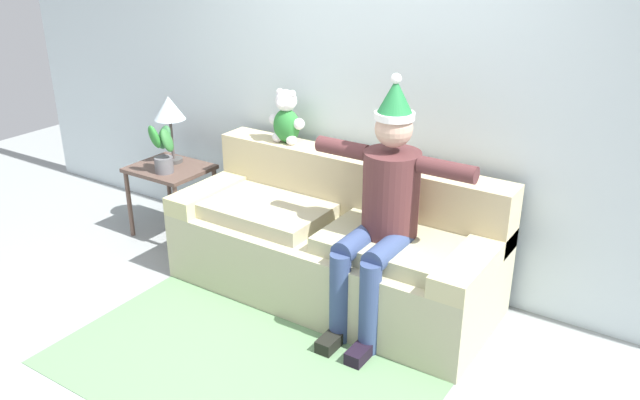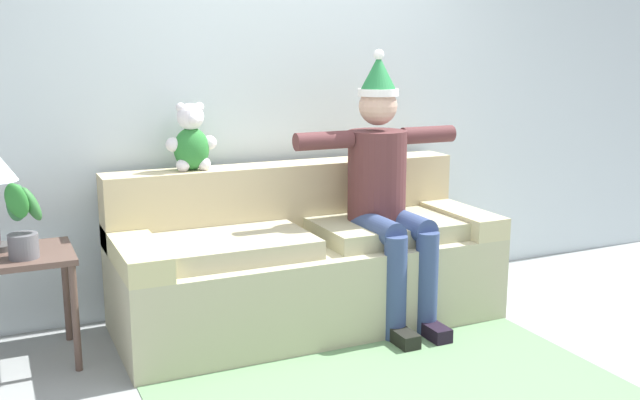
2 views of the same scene
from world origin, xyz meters
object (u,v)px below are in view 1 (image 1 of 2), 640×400
Objects in this scene: couch at (335,245)px; person_seated at (383,205)px; table_lamp at (169,111)px; teddy_bear at (286,119)px; potted_plant at (163,149)px; side_table at (170,177)px.

couch is 0.64m from person_seated.
teddy_bear is at bearing 6.48° from table_lamp.
person_seated is 1.12m from teddy_bear.
table_lamp is 1.35× the size of potted_plant.
table_lamp reaches higher than couch.
table_lamp is at bearing -173.52° from teddy_bear.
person_seated is 4.08× the size of teddy_bear.
potted_plant reaches higher than couch.
teddy_bear reaches higher than table_lamp.
table_lamp reaches higher than potted_plant.
teddy_bear is 1.04m from table_lamp.
person_seated reaches higher than table_lamp.
table_lamp is at bearing 171.30° from person_seated.
side_table is at bearing -63.77° from table_lamp.
table_lamp is at bearing 174.85° from couch.
potted_plant is (-0.92, -0.32, -0.30)m from teddy_bear.
teddy_bear is (-1.00, 0.43, 0.26)m from person_seated.
table_lamp is (-0.05, 0.10, 0.50)m from side_table.
couch is 1.73m from table_lamp.
teddy_bear is 0.65× the size of side_table.
couch is at bearing -1.72° from side_table.
side_table is 1.48× the size of potted_plant.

